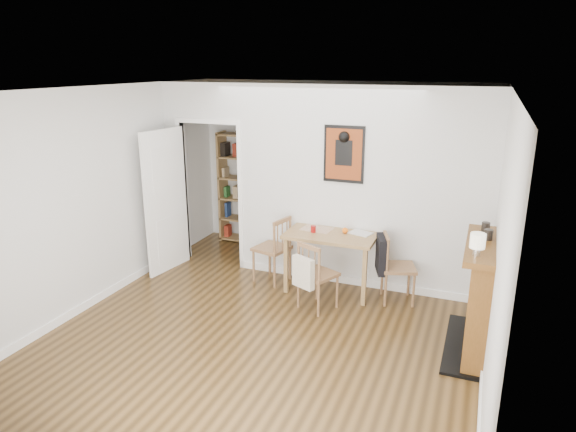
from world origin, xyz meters
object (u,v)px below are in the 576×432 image
at_px(orange_fruit, 345,231).
at_px(ceramic_jar_a, 488,235).
at_px(red_glass, 313,229).
at_px(mantel_lamp, 478,242).
at_px(fireplace, 481,294).
at_px(chair_front, 317,275).
at_px(bookshelf, 242,189).
at_px(ceramic_jar_b, 486,227).
at_px(notebook, 361,233).
at_px(chair_right, 397,267).
at_px(dining_table, 332,240).
at_px(chair_left, 272,249).

xyz_separation_m(orange_fruit, ceramic_jar_a, (1.67, -0.78, 0.40)).
relative_size(red_glass, mantel_lamp, 0.40).
relative_size(fireplace, mantel_lamp, 5.77).
distance_m(fireplace, orange_fruit, 1.90).
distance_m(red_glass, mantel_lamp, 2.34).
bearing_deg(chair_front, fireplace, -8.37).
xyz_separation_m(fireplace, ceramic_jar_a, (0.01, 0.11, 0.60)).
relative_size(bookshelf, red_glass, 20.97).
bearing_deg(fireplace, red_glass, 159.05).
bearing_deg(orange_fruit, mantel_lamp, -39.38).
bearing_deg(ceramic_jar_b, bookshelf, 154.15).
relative_size(orange_fruit, notebook, 0.27).
relative_size(chair_right, orange_fruit, 11.68).
distance_m(orange_fruit, notebook, 0.20).
xyz_separation_m(chair_front, fireplace, (1.82, -0.27, 0.18)).
relative_size(orange_fruit, ceramic_jar_b, 0.70).
xyz_separation_m(bookshelf, mantel_lamp, (3.64, -2.55, 0.41)).
height_order(chair_right, ceramic_jar_b, ceramic_jar_b).
bearing_deg(chair_front, ceramic_jar_a, -4.78).
bearing_deg(red_glass, ceramic_jar_b, -11.94).
height_order(notebook, ceramic_jar_b, ceramic_jar_b).
height_order(bookshelf, ceramic_jar_b, bookshelf).
xyz_separation_m(chair_right, fireplace, (0.97, -0.81, 0.17)).
distance_m(bookshelf, mantel_lamp, 4.47).
height_order(dining_table, red_glass, red_glass).
xyz_separation_m(chair_left, chair_right, (1.67, -0.01, -0.01)).
bearing_deg(notebook, orange_fruit, -161.28).
bearing_deg(chair_front, chair_right, 32.71).
height_order(chair_front, orange_fruit, chair_front).
height_order(mantel_lamp, ceramic_jar_b, mantel_lamp).
bearing_deg(ceramic_jar_a, notebook, 150.40).
relative_size(mantel_lamp, ceramic_jar_a, 2.04).
xyz_separation_m(chair_right, ceramic_jar_a, (0.98, -0.70, 0.76)).
bearing_deg(bookshelf, dining_table, -34.32).
bearing_deg(dining_table, mantel_lamp, -35.78).
height_order(orange_fruit, ceramic_jar_a, ceramic_jar_a).
distance_m(red_glass, ceramic_jar_b, 2.11).
bearing_deg(ceramic_jar_a, fireplace, -94.28).
distance_m(mantel_lamp, ceramic_jar_a, 0.53).
bearing_deg(ceramic_jar_b, dining_table, 164.64).
height_order(dining_table, chair_left, chair_left).
relative_size(dining_table, bookshelf, 0.63).
distance_m(chair_right, mantel_lamp, 1.73).
distance_m(bookshelf, ceramic_jar_b, 4.13).
bearing_deg(ceramic_jar_a, chair_front, 175.22).
bearing_deg(bookshelf, mantel_lamp, -35.03).
bearing_deg(fireplace, mantel_lamp, -101.57).
xyz_separation_m(notebook, ceramic_jar_b, (1.45, -0.60, 0.43)).
height_order(chair_left, bookshelf, bookshelf).
bearing_deg(ceramic_jar_a, bookshelf, 151.40).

